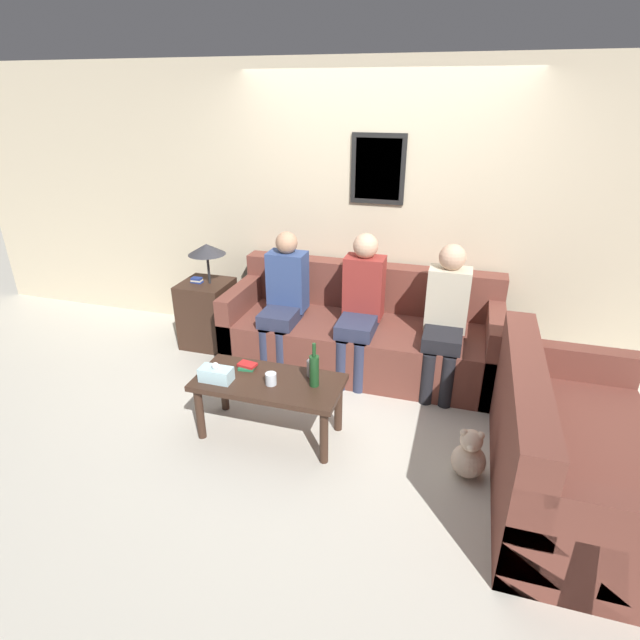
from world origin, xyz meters
The scene contains 15 objects.
ground_plane centered at (0.00, 0.00, 0.00)m, with size 16.00×16.00×0.00m, color beige.
wall_back centered at (0.00, 1.03, 1.30)m, with size 9.00×0.08×2.60m.
couch_main centered at (0.00, 0.54, 0.30)m, with size 2.41×0.92×0.87m.
couch_side centered at (1.56, -0.75, 0.31)m, with size 0.92×1.65×0.87m.
coffee_table centered at (-0.41, -0.69, 0.39)m, with size 1.05×0.50×0.46m.
side_table_with_lamp centered at (-1.54, 0.50, 0.38)m, with size 0.46×0.46×1.04m.
wine_bottle centered at (-0.08, -0.66, 0.58)m, with size 0.07×0.07×0.33m.
drinking_glass centered at (-0.37, -0.74, 0.50)m, with size 0.08×0.08×0.09m.
book_stack centered at (-0.62, -0.58, 0.48)m, with size 0.14×0.13×0.04m.
soda_can centered at (-0.14, -0.54, 0.52)m, with size 0.07×0.07×0.12m.
tissue_box centered at (-0.76, -0.80, 0.51)m, with size 0.23×0.12×0.15m.
person_left centered at (-0.68, 0.37, 0.66)m, with size 0.34×0.57×1.22m.
person_middle centered at (0.01, 0.40, 0.67)m, with size 0.34×0.62×1.24m.
person_right centered at (0.73, 0.36, 0.67)m, with size 0.34×0.58×1.23m.
teddy_bear centered at (1.00, -0.73, 0.15)m, with size 0.22×0.22×0.35m.
Camera 1 is at (0.82, -3.49, 2.32)m, focal length 28.00 mm.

